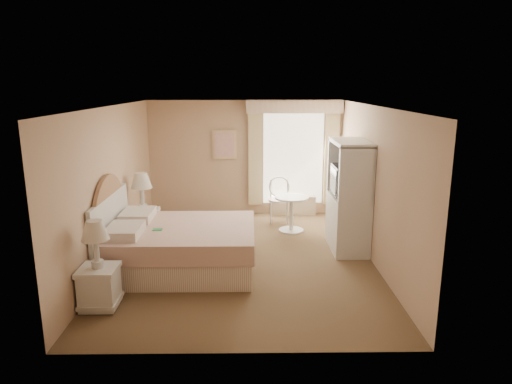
{
  "coord_description": "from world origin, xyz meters",
  "views": [
    {
      "loc": [
        0.1,
        -7.14,
        2.84
      ],
      "look_at": [
        0.2,
        0.3,
        1.07
      ],
      "focal_mm": 32.0,
      "sensor_mm": 36.0,
      "label": 1
    }
  ],
  "objects_px": {
    "nightstand_near": "(99,276)",
    "cafe_chair": "(279,196)",
    "round_table": "(292,208)",
    "nightstand_far": "(143,217)",
    "armoire": "(349,205)",
    "bed": "(172,245)"
  },
  "relations": [
    {
      "from": "bed",
      "to": "round_table",
      "type": "relative_size",
      "value": 3.33
    },
    {
      "from": "bed",
      "to": "armoire",
      "type": "relative_size",
      "value": 1.22
    },
    {
      "from": "nightstand_near",
      "to": "cafe_chair",
      "type": "height_order",
      "value": "nightstand_near"
    },
    {
      "from": "nightstand_near",
      "to": "nightstand_far",
      "type": "relative_size",
      "value": 0.91
    },
    {
      "from": "nightstand_far",
      "to": "armoire",
      "type": "distance_m",
      "value": 3.68
    },
    {
      "from": "bed",
      "to": "nightstand_near",
      "type": "relative_size",
      "value": 2.0
    },
    {
      "from": "round_table",
      "to": "cafe_chair",
      "type": "height_order",
      "value": "cafe_chair"
    },
    {
      "from": "bed",
      "to": "cafe_chair",
      "type": "height_order",
      "value": "bed"
    },
    {
      "from": "nightstand_far",
      "to": "cafe_chair",
      "type": "distance_m",
      "value": 2.87
    },
    {
      "from": "bed",
      "to": "nightstand_near",
      "type": "bearing_deg",
      "value": -119.52
    },
    {
      "from": "bed",
      "to": "nightstand_far",
      "type": "distance_m",
      "value": 1.44
    },
    {
      "from": "nightstand_near",
      "to": "round_table",
      "type": "distance_m",
      "value": 4.18
    },
    {
      "from": "nightstand_far",
      "to": "cafe_chair",
      "type": "bearing_deg",
      "value": 27.0
    },
    {
      "from": "nightstand_far",
      "to": "cafe_chair",
      "type": "relative_size",
      "value": 1.35
    },
    {
      "from": "bed",
      "to": "cafe_chair",
      "type": "bearing_deg",
      "value": 54.32
    },
    {
      "from": "cafe_chair",
      "to": "nightstand_near",
      "type": "bearing_deg",
      "value": -121.4
    },
    {
      "from": "bed",
      "to": "cafe_chair",
      "type": "relative_size",
      "value": 2.47
    },
    {
      "from": "nightstand_near",
      "to": "round_table",
      "type": "height_order",
      "value": "nightstand_near"
    },
    {
      "from": "cafe_chair",
      "to": "armoire",
      "type": "height_order",
      "value": "armoire"
    },
    {
      "from": "bed",
      "to": "armoire",
      "type": "distance_m",
      "value": 3.08
    },
    {
      "from": "nightstand_near",
      "to": "cafe_chair",
      "type": "xyz_separation_m",
      "value": [
        2.56,
        3.83,
        0.11
      ]
    },
    {
      "from": "bed",
      "to": "nightstand_far",
      "type": "height_order",
      "value": "bed"
    }
  ]
}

